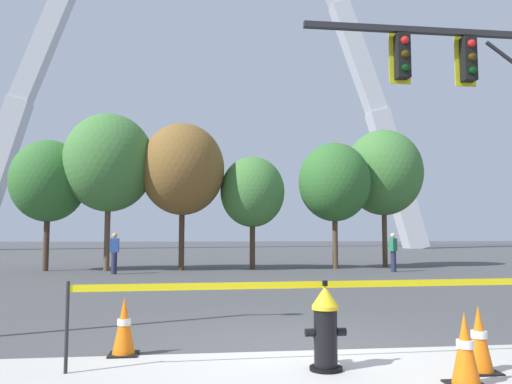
{
  "coord_description": "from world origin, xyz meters",
  "views": [
    {
      "loc": [
        -1.47,
        -6.8,
        1.49
      ],
      "look_at": [
        0.0,
        5.0,
        2.5
      ],
      "focal_mm": 36.06,
      "sensor_mm": 36.0,
      "label": 1
    }
  ],
  "objects_px": {
    "traffic_cone_mid_sidewalk": "(124,327)",
    "pedestrian_standing_center": "(114,253)",
    "monument_arch": "(207,59)",
    "fire_hydrant": "(325,328)",
    "traffic_cone_curb_edge": "(465,350)",
    "pedestrian_walking_left": "(393,252)",
    "traffic_cone_by_hydrant": "(479,340)"
  },
  "relations": [
    {
      "from": "traffic_cone_curb_edge",
      "to": "pedestrian_walking_left",
      "type": "height_order",
      "value": "pedestrian_walking_left"
    },
    {
      "from": "traffic_cone_mid_sidewalk",
      "to": "traffic_cone_curb_edge",
      "type": "distance_m",
      "value": 3.95
    },
    {
      "from": "pedestrian_walking_left",
      "to": "pedestrian_standing_center",
      "type": "relative_size",
      "value": 1.0
    },
    {
      "from": "fire_hydrant",
      "to": "pedestrian_walking_left",
      "type": "relative_size",
      "value": 0.62
    },
    {
      "from": "traffic_cone_curb_edge",
      "to": "pedestrian_standing_center",
      "type": "relative_size",
      "value": 0.46
    },
    {
      "from": "traffic_cone_by_hydrant",
      "to": "pedestrian_standing_center",
      "type": "height_order",
      "value": "pedestrian_standing_center"
    },
    {
      "from": "pedestrian_standing_center",
      "to": "fire_hydrant",
      "type": "bearing_deg",
      "value": -73.33
    },
    {
      "from": "monument_arch",
      "to": "fire_hydrant",
      "type": "bearing_deg",
      "value": -89.98
    },
    {
      "from": "traffic_cone_mid_sidewalk",
      "to": "pedestrian_walking_left",
      "type": "distance_m",
      "value": 16.47
    },
    {
      "from": "traffic_cone_mid_sidewalk",
      "to": "monument_arch",
      "type": "distance_m",
      "value": 54.22
    },
    {
      "from": "traffic_cone_by_hydrant",
      "to": "traffic_cone_mid_sidewalk",
      "type": "relative_size",
      "value": 1.0
    },
    {
      "from": "pedestrian_walking_left",
      "to": "pedestrian_standing_center",
      "type": "distance_m",
      "value": 11.22
    },
    {
      "from": "monument_arch",
      "to": "pedestrian_walking_left",
      "type": "bearing_deg",
      "value": -79.39
    },
    {
      "from": "traffic_cone_mid_sidewalk",
      "to": "monument_arch",
      "type": "height_order",
      "value": "monument_arch"
    },
    {
      "from": "fire_hydrant",
      "to": "traffic_cone_curb_edge",
      "type": "xyz_separation_m",
      "value": [
        1.23,
        -0.75,
        -0.11
      ]
    },
    {
      "from": "traffic_cone_by_hydrant",
      "to": "monument_arch",
      "type": "height_order",
      "value": "monument_arch"
    },
    {
      "from": "traffic_cone_mid_sidewalk",
      "to": "pedestrian_standing_center",
      "type": "bearing_deg",
      "value": 98.77
    },
    {
      "from": "traffic_cone_by_hydrant",
      "to": "monument_arch",
      "type": "bearing_deg",
      "value": 91.85
    },
    {
      "from": "traffic_cone_curb_edge",
      "to": "pedestrian_walking_left",
      "type": "bearing_deg",
      "value": 70.31
    },
    {
      "from": "fire_hydrant",
      "to": "traffic_cone_by_hydrant",
      "type": "height_order",
      "value": "fire_hydrant"
    },
    {
      "from": "traffic_cone_by_hydrant",
      "to": "traffic_cone_mid_sidewalk",
      "type": "bearing_deg",
      "value": 161.69
    },
    {
      "from": "traffic_cone_mid_sidewalk",
      "to": "pedestrian_standing_center",
      "type": "height_order",
      "value": "pedestrian_standing_center"
    },
    {
      "from": "traffic_cone_by_hydrant",
      "to": "pedestrian_walking_left",
      "type": "xyz_separation_m",
      "value": [
        5.13,
        15.04,
        0.46
      ]
    },
    {
      "from": "traffic_cone_mid_sidewalk",
      "to": "monument_arch",
      "type": "xyz_separation_m",
      "value": [
        2.3,
        49.96,
        20.94
      ]
    },
    {
      "from": "traffic_cone_mid_sidewalk",
      "to": "traffic_cone_curb_edge",
      "type": "height_order",
      "value": "same"
    },
    {
      "from": "fire_hydrant",
      "to": "pedestrian_standing_center",
      "type": "xyz_separation_m",
      "value": [
        -4.45,
        14.86,
        0.35
      ]
    },
    {
      "from": "pedestrian_standing_center",
      "to": "monument_arch",
      "type": "bearing_deg",
      "value": 83.0
    },
    {
      "from": "fire_hydrant",
      "to": "pedestrian_standing_center",
      "type": "height_order",
      "value": "pedestrian_standing_center"
    },
    {
      "from": "traffic_cone_curb_edge",
      "to": "monument_arch",
      "type": "distance_m",
      "value": 55.82
    },
    {
      "from": "traffic_cone_mid_sidewalk",
      "to": "monument_arch",
      "type": "relative_size",
      "value": 0.01
    },
    {
      "from": "monument_arch",
      "to": "pedestrian_walking_left",
      "type": "height_order",
      "value": "monument_arch"
    },
    {
      "from": "fire_hydrant",
      "to": "monument_arch",
      "type": "relative_size",
      "value": 0.02
    }
  ]
}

